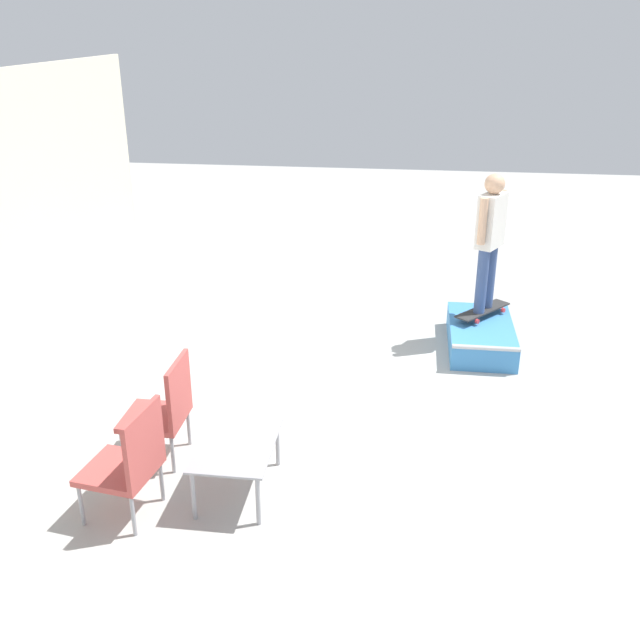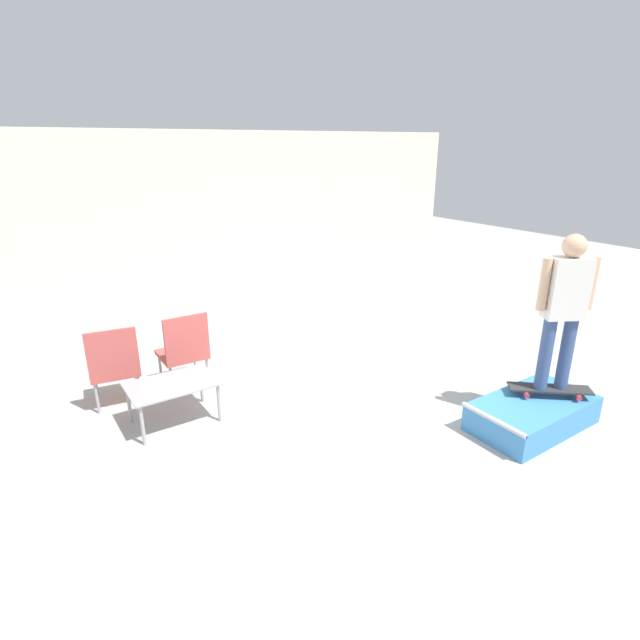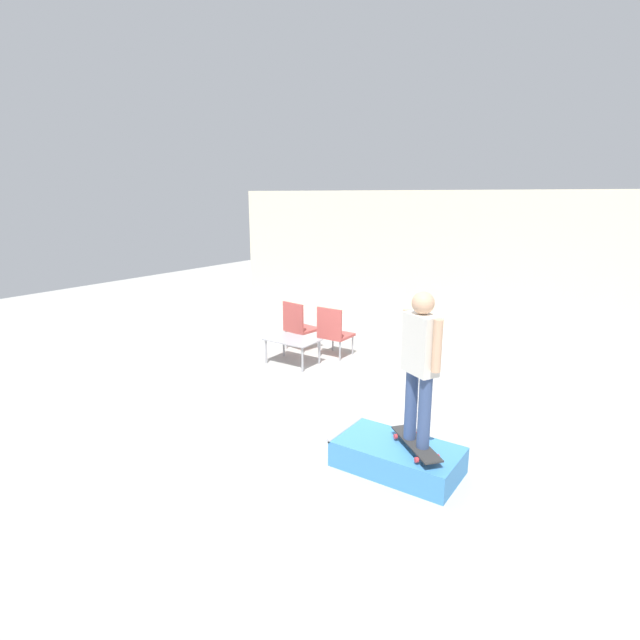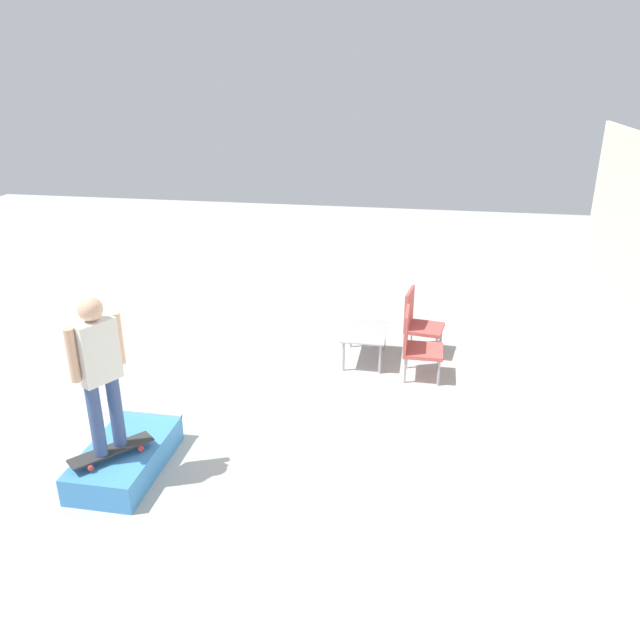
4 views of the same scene
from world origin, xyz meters
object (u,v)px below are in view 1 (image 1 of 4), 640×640
Objects in this scene: person_skater at (490,233)px; patio_chair_right at (165,407)px; skateboard_on_ramp at (483,310)px; coffee_table at (237,448)px; patio_chair_left at (130,460)px; skate_ramp_box at (481,336)px.

patio_chair_right is at bearing 163.55° from person_skater.
skateboard_on_ramp is 0.85× the size of coffee_table.
skateboard_on_ramp is 0.81× the size of patio_chair_left.
skateboard_on_ramp is at bearing -151.28° from person_skater.
patio_chair_left reaches higher than skate_ramp_box.
skateboard_on_ramp is 0.47× the size of person_skater.
skate_ramp_box is 4.51m from patio_chair_left.
patio_chair_right is at bearing -171.32° from patio_chair_left.
skateboard_on_ramp is 0.81× the size of patio_chair_right.
coffee_table is 0.95× the size of patio_chair_right.
skateboard_on_ramp is at bearing -33.65° from coffee_table.
skate_ramp_box is 3.75m from coffee_table.
patio_chair_left is 0.79m from patio_chair_right.
patio_chair_left is (-0.41, 0.72, 0.10)m from coffee_table.
patio_chair_right is (-2.88, 2.90, 0.12)m from skateboard_on_ramp.
patio_chair_right is at bearing 175.33° from skateboard_on_ramp.
person_skater is 4.04m from coffee_table.
skateboard_on_ramp is 4.68m from patio_chair_left.
patio_chair_right is at bearing 61.62° from coffee_table.
coffee_table is at bearing 144.77° from skate_ramp_box.
skate_ramp_box is 1.43× the size of patio_chair_right.
coffee_table reaches higher than skateboard_on_ramp.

